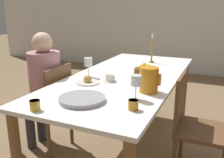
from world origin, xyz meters
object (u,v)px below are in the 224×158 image
jam_jar_red (133,104)px  red_pitcher (149,80)px  fruit_bowl (144,71)px  teacup_near_person (110,78)px  bread_plate (88,81)px  jam_jar_amber (35,105)px  person_seated (43,82)px  wine_glass_juice (136,82)px  candlestick_tall (152,51)px  chair_opposite (194,124)px  wine_glass_water (88,63)px  chair_person_side (50,107)px  serving_tray (82,99)px

jam_jar_red → red_pitcher: bearing=91.4°
red_pitcher → fruit_bowl: size_ratio=1.06×
teacup_near_person → bread_plate: 0.19m
jam_jar_amber → person_seated: bearing=126.4°
wine_glass_juice → candlestick_tall: bearing=100.3°
chair_opposite → wine_glass_water: wine_glass_water is taller
chair_person_side → wine_glass_juice: wine_glass_juice is taller
wine_glass_water → candlestick_tall: bearing=66.8°
wine_glass_water → jam_jar_amber: size_ratio=2.64×
wine_glass_juice → teacup_near_person: bearing=136.9°
chair_opposite → person_seated: size_ratio=0.74×
bread_plate → candlestick_tall: (0.27, 1.02, 0.11)m
bread_plate → chair_opposite: bearing=13.9°
serving_tray → bread_plate: bearing=114.2°
wine_glass_juice → bread_plate: wine_glass_juice is taller
red_pitcher → jam_jar_amber: (-0.54, -0.63, -0.06)m
teacup_near_person → jam_jar_amber: 0.78m
chair_person_side → jam_jar_red: chair_person_side is taller
wine_glass_water → fruit_bowl: size_ratio=0.99×
chair_opposite → serving_tray: (-0.69, -0.59, 0.32)m
red_pitcher → jam_jar_red: bearing=-88.6°
chair_opposite → bread_plate: chair_opposite is taller
chair_person_side → teacup_near_person: size_ratio=6.97×
person_seated → serving_tray: 0.85m
jam_jar_red → candlestick_tall: size_ratio=0.20×
wine_glass_water → jam_jar_red: (0.63, -0.56, -0.10)m
red_pitcher → chair_person_side: bearing=177.0°
serving_tray → jam_jar_red: (0.37, 0.00, 0.02)m
chair_person_side → chair_opposite: bearing=-82.6°
person_seated → red_pitcher: (1.07, -0.08, 0.17)m
person_seated → wine_glass_water: size_ratio=6.56×
wine_glass_juice → jam_jar_red: 0.21m
red_pitcher → wine_glass_water: size_ratio=1.07×
teacup_near_person → fruit_bowl: size_ratio=0.69×
bread_plate → fruit_bowl: fruit_bowl is taller
wine_glass_juice → jam_jar_red: size_ratio=2.55×
person_seated → bread_plate: (0.54, -0.07, 0.10)m
serving_tray → fruit_bowl: 0.83m
chair_person_side → teacup_near_person: (0.60, 0.08, 0.33)m
chair_opposite → teacup_near_person: 0.79m
serving_tray → fruit_bowl: bearing=77.2°
person_seated → red_pitcher: 1.08m
chair_person_side → person_seated: (-0.08, 0.03, 0.22)m
person_seated → serving_tray: size_ratio=3.66×
wine_glass_juice → jam_jar_amber: size_ratio=2.55×
wine_glass_water → wine_glass_juice: wine_glass_water is taller
bread_plate → candlestick_tall: 1.06m
chair_person_side → wine_glass_water: size_ratio=4.88×
bread_plate → jam_jar_amber: 0.63m
fruit_bowl → bread_plate: bearing=-129.4°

